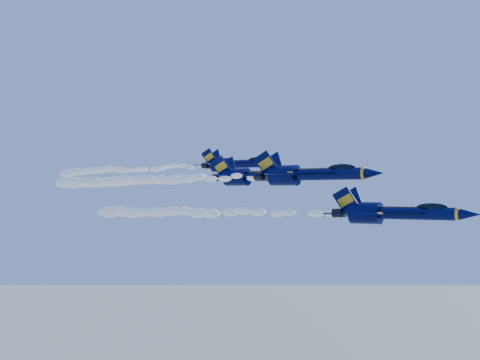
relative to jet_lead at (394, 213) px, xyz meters
The scene contains 8 objects.
jet_lead is the anchor object (origin of this frame).
smoke_trail_jet_lead 24.22m from the jet_lead, behind, with size 35.67×1.66×1.50m, color white.
jet_second 13.76m from the jet_lead, 157.95° to the left, with size 16.52×13.55×6.14m.
smoke_trail_jet_second 37.54m from the jet_lead, behind, with size 35.67×1.84×1.66m, color white.
jet_third 29.21m from the jet_lead, 150.58° to the left, with size 17.13×14.05×6.36m.
smoke_trail_jet_third 52.41m from the jet_lead, 164.26° to the left, with size 35.67×1.91×1.72m, color white.
jet_fourth 41.47m from the jet_lead, 146.65° to the left, with size 15.14×12.42×5.63m.
smoke_trail_jet_fourth 62.98m from the jet_lead, 158.97° to the left, with size 35.67×1.69×1.52m, color white.
Camera 1 is at (39.09, -69.83, 150.81)m, focal length 45.00 mm.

